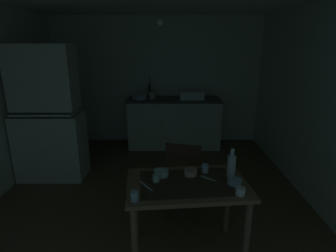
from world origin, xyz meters
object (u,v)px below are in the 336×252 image
sink_basin (191,95)px  glass_bottle (231,165)px  serving_bowl_wide (161,173)px  teacup_cream (155,178)px  hand_pump (149,89)px  mixing_bowl_counter (139,97)px  chair_far_side (184,179)px  dining_table (187,193)px  hutch_cabinet (47,119)px

sink_basin → glass_bottle: bearing=-87.0°
serving_bowl_wide → glass_bottle: (0.65, -0.01, 0.09)m
teacup_cream → glass_bottle: bearing=8.2°
sink_basin → serving_bowl_wide: size_ratio=3.15×
hand_pump → mixing_bowl_counter: size_ratio=1.48×
teacup_cream → chair_far_side: bearing=61.6°
sink_basin → glass_bottle: size_ratio=1.58×
sink_basin → dining_table: bearing=-95.3°
sink_basin → mixing_bowl_counter: bearing=-177.1°
hutch_cabinet → chair_far_side: hutch_cabinet is taller
dining_table → hand_pump: bearing=100.0°
chair_far_side → teacup_cream: (-0.29, -0.55, 0.29)m
hutch_cabinet → teacup_cream: size_ratio=31.81×
mixing_bowl_counter → teacup_cream: bearing=-81.6°
mixing_bowl_counter → hand_pump: bearing=27.7°
sink_basin → serving_bowl_wide: bearing=-100.4°
chair_far_side → serving_bowl_wide: (-0.25, -0.43, 0.29)m
glass_bottle → hand_pump: bearing=108.3°
chair_far_side → dining_table: bearing=-91.2°
hutch_cabinet → hand_pump: (1.38, 1.36, 0.19)m
hand_pump → hutch_cabinet: bearing=-135.5°
mixing_bowl_counter → chair_far_side: mixing_bowl_counter is taller
mixing_bowl_counter → teacup_cream: 2.88m
dining_table → chair_far_side: bearing=88.8°
dining_table → glass_bottle: bearing=16.7°
serving_bowl_wide → dining_table: bearing=-30.4°
sink_basin → serving_bowl_wide: (-0.51, -2.78, -0.24)m
sink_basin → serving_bowl_wide: sink_basin is taller
glass_bottle → sink_basin: bearing=93.0°
sink_basin → glass_bottle: sink_basin is taller
serving_bowl_wide → sink_basin: bearing=79.6°
serving_bowl_wide → teacup_cream: (-0.04, -0.12, 0.01)m
sink_basin → mixing_bowl_counter: (-0.97, -0.05, -0.03)m
mixing_bowl_counter → chair_far_side: size_ratio=0.28×
serving_bowl_wide → teacup_cream: 0.12m
hutch_cabinet → chair_far_side: (1.91, -1.04, -0.42)m
hutch_cabinet → dining_table: hutch_cabinet is taller
mixing_bowl_counter → dining_table: (0.70, -2.87, -0.34)m
mixing_bowl_counter → dining_table: 2.97m
mixing_bowl_counter → chair_far_side: (0.71, -2.30, -0.49)m
mixing_bowl_counter → glass_bottle: (1.12, -2.74, -0.12)m
sink_basin → dining_table: sink_basin is taller
chair_far_side → serving_bowl_wide: size_ratio=6.73×
dining_table → glass_bottle: size_ratio=4.07×
hutch_cabinet → mixing_bowl_counter: bearing=46.5°
sink_basin → teacup_cream: 2.95m
hutch_cabinet → teacup_cream: (1.62, -1.58, -0.13)m
hand_pump → glass_bottle: 3.00m
sink_basin → teacup_cream: sink_basin is taller
hutch_cabinet → dining_table: (1.90, -1.61, -0.27)m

